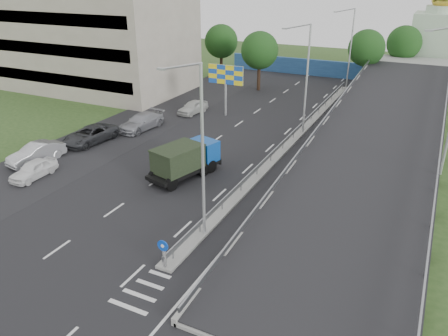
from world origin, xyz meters
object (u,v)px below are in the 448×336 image
Objects in this scene: church at (437,39)px; parked_car_c at (90,135)px; billboard at (226,78)px; lamp_post_far at (350,44)px; lamp_post_near at (199,144)px; lamp_post_mid at (305,74)px; parked_car_a at (34,169)px; sign_bollard at (164,254)px; parked_car_e at (193,107)px; dump_truck at (185,159)px; parked_car_d at (141,122)px; parked_car_b at (36,153)px.

parked_car_c is at bearing -120.56° from church.
lamp_post_far is at bearing 63.16° from billboard.
lamp_post_near is at bearing -100.38° from church.
lamp_post_mid is 2.57× the size of parked_car_a.
sign_bollard is 0.12× the size of church.
sign_bollard is 6.12m from lamp_post_near.
parked_car_e is (-3.64, -0.84, -3.48)m from billboard.
lamp_post_far is at bearing 67.96° from parked_car_c.
lamp_post_near reaches higher than parked_car_e.
lamp_post_mid is (0.11, 23.83, 4.77)m from sign_bollard.
dump_truck is at bearing -54.72° from parked_car_e.
parked_car_c is (-26.53, -44.94, -4.55)m from church.
lamp_post_mid is 16.53m from parked_car_d.
church is at bearing 62.61° from parked_car_a.
parked_car_d is at bearing -121.67° from church.
lamp_post_mid is 20.00m from lamp_post_far.
parked_car_d is at bearing -125.48° from billboard.
billboard reaches higher than parked_car_d.
lamp_post_near is at bearing -51.63° from parked_car_e.
parked_car_c reaches higher than parked_car_a.
dump_truck is 1.54× the size of parked_car_e.
parked_car_d reaches higher than parked_car_e.
parked_car_a is 0.95× the size of parked_car_e.
parked_car_e is (-12.75, 21.16, -5.10)m from lamp_post_near.
sign_bollard is at bearing -91.64° from lamp_post_near.
church reaches higher than lamp_post_near.
billboard reaches higher than parked_car_c.
parked_car_e is at bearing -166.98° from billboard.
lamp_post_near is 23.87m from billboard.
church is at bearing 79.62° from lamp_post_near.
parked_car_a is at bearing -90.19° from parked_car_e.
lamp_post_mid is 1.00× the size of lamp_post_far.
lamp_post_far is at bearing 90.00° from lamp_post_mid.
lamp_post_mid is (0.00, 20.00, 0.00)m from lamp_post_near.
parked_car_a is 0.83× the size of parked_car_b.
billboard is at bearing -116.84° from lamp_post_far.
lamp_post_far is (0.00, 20.00, 0.00)m from lamp_post_mid.
parked_car_b is at bearing -99.58° from parked_car_d.
billboard is at bearing 112.49° from lamp_post_near.
billboard is (-9.11, -18.00, -1.62)m from lamp_post_far.
lamp_post_near is (0.11, 3.83, 4.77)m from sign_bollard.
parked_car_c is at bearing -146.68° from lamp_post_mid.
dump_truck is 1.35× the size of parked_car_b.
parked_car_d is (-14.65, 14.22, -5.03)m from lamp_post_near.
lamp_post_mid is 1.83× the size of billboard.
lamp_post_mid is at bearing 52.54° from parked_car_b.
lamp_post_far is 34.03m from dump_truck.
billboard is at bearing 167.62° from lamp_post_mid.
billboard reaches higher than sign_bollard.
parked_car_e is (-7.72, 14.54, -0.76)m from dump_truck.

